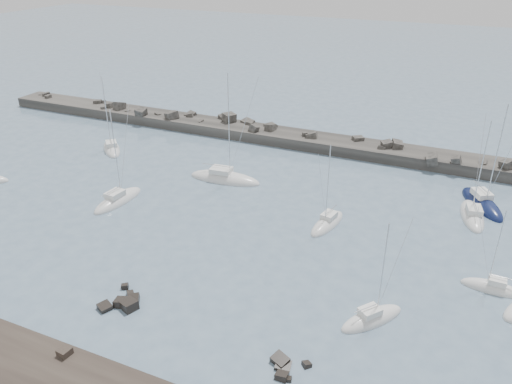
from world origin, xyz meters
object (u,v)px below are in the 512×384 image
at_px(sailboat_2, 118,201).
at_px(sailboat_4, 327,224).
at_px(sailboat_6, 482,204).
at_px(sailboat_7, 492,288).
at_px(sailboat_8, 472,216).
at_px(sailboat_5, 372,319).
at_px(sailboat_3, 225,179).
at_px(sailboat_1, 112,149).

distance_m(sailboat_2, sailboat_4, 28.08).
relative_size(sailboat_4, sailboat_6, 0.76).
height_order(sailboat_4, sailboat_7, sailboat_4).
relative_size(sailboat_2, sailboat_6, 0.90).
distance_m(sailboat_2, sailboat_8, 46.25).
bearing_deg(sailboat_5, sailboat_2, 164.96).
height_order(sailboat_7, sailboat_8, sailboat_8).
height_order(sailboat_4, sailboat_8, sailboat_8).
distance_m(sailboat_3, sailboat_7, 38.46).
xyz_separation_m(sailboat_1, sailboat_5, (49.21, -24.75, -0.00)).
height_order(sailboat_5, sailboat_8, sailboat_8).
bearing_deg(sailboat_3, sailboat_5, -39.56).
relative_size(sailboat_5, sailboat_6, 0.73).
bearing_deg(sailboat_4, sailboat_6, 37.52).
distance_m(sailboat_1, sailboat_8, 56.75).
height_order(sailboat_5, sailboat_7, sailboat_5).
bearing_deg(sailboat_2, sailboat_5, -15.04).
xyz_separation_m(sailboat_2, sailboat_8, (43.83, 14.78, -0.00)).
bearing_deg(sailboat_1, sailboat_3, -7.47).
relative_size(sailboat_7, sailboat_8, 0.72).
bearing_deg(sailboat_5, sailboat_8, 72.93).
xyz_separation_m(sailboat_1, sailboat_7, (59.33, -15.31, -0.00)).
bearing_deg(sailboat_3, sailboat_4, -20.36).
height_order(sailboat_2, sailboat_3, sailboat_3).
xyz_separation_m(sailboat_3, sailboat_8, (33.86, 2.78, -0.00)).
bearing_deg(sailboat_3, sailboat_1, 172.53).
relative_size(sailboat_4, sailboat_5, 1.05).
height_order(sailboat_3, sailboat_8, sailboat_3).
distance_m(sailboat_5, sailboat_6, 29.76).
relative_size(sailboat_1, sailboat_7, 1.35).
bearing_deg(sailboat_7, sailboat_8, 99.72).
distance_m(sailboat_2, sailboat_3, 15.60).
xyz_separation_m(sailboat_2, sailboat_4, (27.54, 5.47, -0.01)).
distance_m(sailboat_1, sailboat_4, 41.56).
xyz_separation_m(sailboat_3, sailboat_4, (17.57, -6.52, -0.01)).
xyz_separation_m(sailboat_1, sailboat_6, (57.75, 3.76, 0.02)).
bearing_deg(sailboat_1, sailboat_4, -13.24).
bearing_deg(sailboat_4, sailboat_2, -168.76).
distance_m(sailboat_1, sailboat_6, 57.87).
bearing_deg(sailboat_7, sailboat_5, -136.98).
relative_size(sailboat_1, sailboat_6, 0.87).
bearing_deg(sailboat_4, sailboat_8, 29.73).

